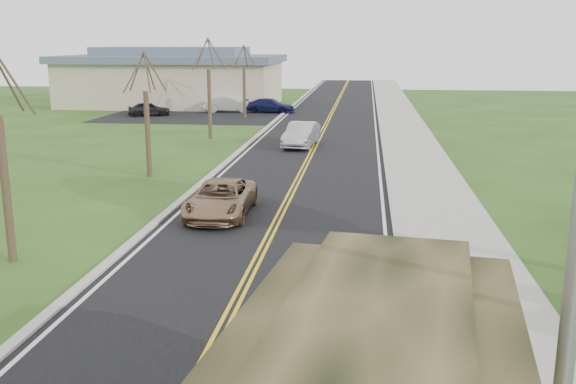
# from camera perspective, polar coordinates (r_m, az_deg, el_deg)

# --- Properties ---
(road) EXTENTS (8.00, 120.00, 0.01)m
(road) POSITION_cam_1_polar(r_m,az_deg,el_deg) (46.98, 3.22, 5.67)
(road) COLOR black
(road) RESTS_ON ground
(curb_right) EXTENTS (0.30, 120.00, 0.12)m
(curb_right) POSITION_cam_1_polar(r_m,az_deg,el_deg) (46.89, 8.31, 5.61)
(curb_right) COLOR #9E998E
(curb_right) RESTS_ON ground
(sidewalk_right) EXTENTS (3.20, 120.00, 0.10)m
(sidewalk_right) POSITION_cam_1_polar(r_m,az_deg,el_deg) (46.96, 10.46, 5.53)
(sidewalk_right) COLOR #9E998E
(sidewalk_right) RESTS_ON ground
(curb_left) EXTENTS (0.30, 120.00, 0.10)m
(curb_left) POSITION_cam_1_polar(r_m,az_deg,el_deg) (47.42, -1.81, 5.81)
(curb_left) COLOR #9E998E
(curb_left) RESTS_ON ground
(street_light) EXTENTS (1.65, 0.22, 8.00)m
(street_light) POSITION_cam_1_polar(r_m,az_deg,el_deg) (6.50, 23.62, -3.43)
(street_light) COLOR gray
(street_light) RESTS_ON ground
(bare_tree_a) EXTENTS (1.93, 2.26, 6.08)m
(bare_tree_a) POSITION_cam_1_polar(r_m,az_deg,el_deg) (19.60, -23.93, 1.66)
(bare_tree_a) COLOR #38281C
(bare_tree_a) RESTS_ON ground
(bare_tree_b) EXTENTS (1.83, 2.14, 5.73)m
(bare_tree_b) POSITION_cam_1_polar(r_m,az_deg,el_deg) (30.41, -12.41, 5.94)
(bare_tree_b) COLOR #38281C
(bare_tree_b) RESTS_ON ground
(bare_tree_c) EXTENTS (2.04, 2.39, 6.42)m
(bare_tree_c) POSITION_cam_1_polar(r_m,az_deg,el_deg) (41.83, -7.01, 8.48)
(bare_tree_c) COLOR #38281C
(bare_tree_c) RESTS_ON ground
(bare_tree_d) EXTENTS (1.88, 2.20, 5.91)m
(bare_tree_d) POSITION_cam_1_polar(r_m,az_deg,el_deg) (53.54, -3.91, 9.33)
(bare_tree_d) COLOR #38281C
(bare_tree_d) RESTS_ON ground
(commercial_building) EXTENTS (25.50, 21.50, 5.65)m
(commercial_building) POSITION_cam_1_polar(r_m,az_deg,el_deg) (65.36, -10.12, 9.98)
(commercial_building) COLOR tan
(commercial_building) RESTS_ON ground
(suv_champagne) EXTENTS (2.18, 4.60, 1.27)m
(suv_champagne) POSITION_cam_1_polar(r_m,az_deg,el_deg) (23.31, -5.99, -0.58)
(suv_champagne) COLOR #8E6F50
(suv_champagne) RESTS_ON ground
(sedan_silver) EXTENTS (2.02, 4.56, 1.45)m
(sedan_silver) POSITION_cam_1_polar(r_m,az_deg,el_deg) (38.57, 1.21, 5.12)
(sedan_silver) COLOR #B5B4B9
(sedan_silver) RESTS_ON ground
(lot_car_dark) EXTENTS (3.78, 2.57, 1.19)m
(lot_car_dark) POSITION_cam_1_polar(r_m,az_deg,el_deg) (56.00, -12.26, 7.22)
(lot_car_dark) COLOR black
(lot_car_dark) RESTS_ON ground
(lot_car_silver) EXTENTS (4.59, 2.28, 1.45)m
(lot_car_silver) POSITION_cam_1_polar(r_m,az_deg,el_deg) (58.04, -5.32, 7.79)
(lot_car_silver) COLOR silver
(lot_car_silver) RESTS_ON ground
(lot_car_navy) EXTENTS (4.50, 2.23, 1.26)m
(lot_car_navy) POSITION_cam_1_polar(r_m,az_deg,el_deg) (57.37, -1.57, 7.68)
(lot_car_navy) COLOR #10133C
(lot_car_navy) RESTS_ON ground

